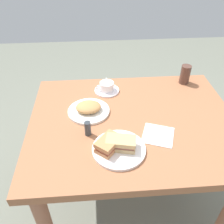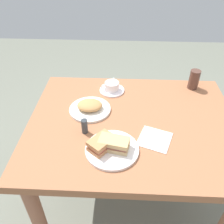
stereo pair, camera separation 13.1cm
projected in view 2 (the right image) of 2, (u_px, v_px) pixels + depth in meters
name	position (u px, v px, depth m)	size (l,w,h in m)	color
ground_plane	(127.00, 199.00, 1.76)	(6.00, 6.00, 0.00)	slate
dining_table	(132.00, 137.00, 1.37)	(1.12, 0.88, 0.75)	#A06341
sandwich_plate	(112.00, 149.00, 1.12)	(0.25, 0.25, 0.01)	white
sandwich_front	(114.00, 144.00, 1.11)	(0.15, 0.10, 0.06)	tan
sandwich_back	(102.00, 143.00, 1.11)	(0.14, 0.15, 0.06)	#BF7D4F
coffee_saucer	(112.00, 90.00, 1.52)	(0.16, 0.16, 0.01)	white
coffee_cup	(112.00, 86.00, 1.50)	(0.11, 0.09, 0.05)	white
spoon	(113.00, 83.00, 1.58)	(0.02, 0.10, 0.01)	silver
side_plate	(90.00, 109.00, 1.37)	(0.23, 0.23, 0.01)	white
side_food_pile	(90.00, 105.00, 1.35)	(0.14, 0.12, 0.04)	tan
napkin	(155.00, 139.00, 1.19)	(0.15, 0.15, 0.00)	white
salt_shaker	(85.00, 126.00, 1.20)	(0.03, 0.03, 0.08)	#33383D
drinking_glass	(194.00, 79.00, 1.52)	(0.06, 0.06, 0.12)	brown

